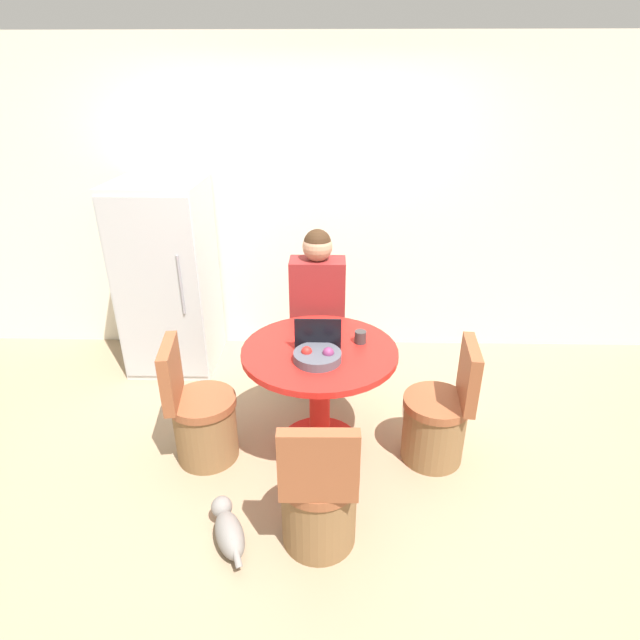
% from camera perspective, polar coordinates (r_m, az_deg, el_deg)
% --- Properties ---
extents(ground_plane, '(12.00, 12.00, 0.00)m').
position_cam_1_polar(ground_plane, '(3.44, -1.75, -15.41)').
color(ground_plane, '#9E8466').
extents(wall_back, '(7.00, 0.06, 2.60)m').
position_cam_1_polar(wall_back, '(4.35, -0.87, 12.95)').
color(wall_back, silver).
rests_on(wall_back, ground_plane).
extents(refrigerator, '(0.70, 0.72, 1.57)m').
position_cam_1_polar(refrigerator, '(4.33, -16.92, 4.64)').
color(refrigerator, silver).
rests_on(refrigerator, ground_plane).
extents(dining_table, '(0.97, 0.97, 0.76)m').
position_cam_1_polar(dining_table, '(3.21, -0.04, -7.16)').
color(dining_table, red).
rests_on(dining_table, ground_plane).
extents(chair_right_side, '(0.43, 0.42, 0.85)m').
position_cam_1_polar(chair_right_side, '(3.36, 13.32, -11.23)').
color(chair_right_side, brown).
rests_on(chair_right_side, ground_plane).
extents(chair_near_camera, '(0.42, 0.42, 0.85)m').
position_cam_1_polar(chair_near_camera, '(2.77, -0.14, -19.96)').
color(chair_near_camera, brown).
rests_on(chair_near_camera, ground_plane).
extents(chair_left_side, '(0.44, 0.43, 0.85)m').
position_cam_1_polar(chair_left_side, '(3.37, -13.38, -11.13)').
color(chair_left_side, brown).
rests_on(chair_left_side, ground_plane).
extents(person_seated, '(0.40, 0.37, 1.33)m').
position_cam_1_polar(person_seated, '(3.73, -0.26, 1.59)').
color(person_seated, '#2D2D38').
rests_on(person_seated, ground_plane).
extents(laptop, '(0.28, 0.26, 0.21)m').
position_cam_1_polar(laptop, '(3.13, -0.21, -2.01)').
color(laptop, '#232328').
rests_on(laptop, dining_table).
extents(fruit_bowl, '(0.29, 0.29, 0.09)m').
position_cam_1_polar(fruit_bowl, '(2.95, -0.29, -4.15)').
color(fruit_bowl, '#4C4C56').
rests_on(fruit_bowl, dining_table).
extents(coffee_cup, '(0.07, 0.07, 0.08)m').
position_cam_1_polar(coffee_cup, '(3.15, 4.64, -1.95)').
color(coffee_cup, '#383333').
rests_on(coffee_cup, dining_table).
extents(cat, '(0.26, 0.42, 0.18)m').
position_cam_1_polar(cat, '(2.93, -10.42, -22.54)').
color(cat, gray).
rests_on(cat, ground_plane).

